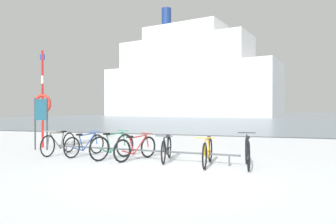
{
  "coord_description": "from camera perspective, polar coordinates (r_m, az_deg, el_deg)",
  "views": [
    {
      "loc": [
        1.96,
        -6.59,
        1.46
      ],
      "look_at": [
        -1.47,
        5.05,
        1.34
      ],
      "focal_mm": 32.71,
      "sensor_mm": 36.0,
      "label": 1
    }
  ],
  "objects": [
    {
      "name": "rescue_post",
      "position": [
        12.5,
        -22.35,
        1.83
      ],
      "size": [
        0.76,
        0.12,
        3.67
      ],
      "color": "red",
      "rests_on": "ground"
    },
    {
      "name": "bicycle_6",
      "position": [
        7.92,
        14.57,
        -7.25
      ],
      "size": [
        0.46,
        1.69,
        0.85
      ],
      "color": "black",
      "rests_on": "ground"
    },
    {
      "name": "info_sign",
      "position": [
        11.77,
        -22.6,
        -0.49
      ],
      "size": [
        0.55,
        0.06,
        1.86
      ],
      "color": "#33383D",
      "rests_on": "ground"
    },
    {
      "name": "bicycle_4",
      "position": [
        8.64,
        -0.28,
        -6.85
      ],
      "size": [
        0.46,
        1.69,
        0.75
      ],
      "color": "black",
      "rests_on": "ground"
    },
    {
      "name": "bicycle_5",
      "position": [
        7.98,
        7.38,
        -7.41
      ],
      "size": [
        0.46,
        1.74,
        0.77
      ],
      "color": "black",
      "rests_on": "ground"
    },
    {
      "name": "ferry_ship",
      "position": [
        63.6,
        3.64,
        6.23
      ],
      "size": [
        37.33,
        19.62,
        23.02
      ],
      "color": "silver",
      "rests_on": "ground"
    },
    {
      "name": "bicycle_3",
      "position": [
        8.83,
        -6.01,
        -6.72
      ],
      "size": [
        0.73,
        1.6,
        0.75
      ],
      "color": "black",
      "rests_on": "ground"
    },
    {
      "name": "bicycle_1",
      "position": [
        9.9,
        -15.2,
        -5.94
      ],
      "size": [
        0.55,
        1.66,
        0.75
      ],
      "color": "black",
      "rests_on": "ground"
    },
    {
      "name": "bicycle_2",
      "position": [
        9.08,
        -10.26,
        -6.32
      ],
      "size": [
        0.72,
        1.56,
        0.82
      ],
      "color": "black",
      "rests_on": "ground"
    },
    {
      "name": "bicycle_0",
      "position": [
        10.42,
        -19.68,
        -5.53
      ],
      "size": [
        0.46,
        1.73,
        0.78
      ],
      "color": "black",
      "rests_on": "ground"
    },
    {
      "name": "bike_rack",
      "position": [
        8.84,
        -5.42,
        -7.14
      ],
      "size": [
        5.69,
        0.56,
        0.31
      ],
      "color": "#4C5156",
      "rests_on": "ground"
    },
    {
      "name": "ground",
      "position": [
        60.54,
        14.53,
        -0.87
      ],
      "size": [
        80.0,
        132.0,
        0.08
      ],
      "color": "silver"
    }
  ]
}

